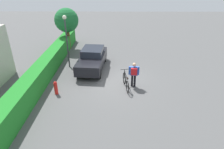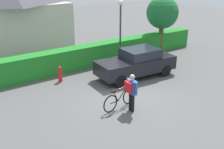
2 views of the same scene
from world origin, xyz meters
name	(u,v)px [view 1 (image 1 of 2)]	position (x,y,z in m)	size (l,w,h in m)	color
ground_plane	(115,81)	(0.00, 0.00, 0.00)	(60.00, 60.00, 0.00)	#545454
hedge_row	(42,72)	(0.00, 4.67, 0.62)	(18.33, 0.90, 1.24)	#207F26
parked_car_near	(92,59)	(1.99, 1.66, 0.77)	(4.33, 1.98, 1.50)	black
bicycle	(126,82)	(-0.85, -0.63, 0.40)	(1.81, 0.50, 1.01)	black
person_rider	(134,73)	(-0.67, -1.10, 0.94)	(0.37, 0.64, 1.56)	black
street_lamp	(66,34)	(2.28, 3.45, 2.49)	(0.28, 0.28, 3.79)	#38383D
tree_kerbside	(67,21)	(6.48, 4.34, 2.63)	(2.13, 2.13, 3.73)	brown
fire_hydrant	(56,88)	(-1.57, 3.40, 0.41)	(0.20, 0.20, 0.81)	red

